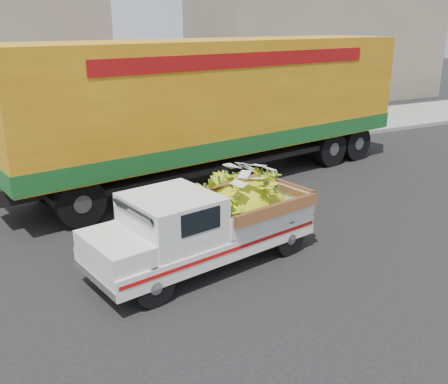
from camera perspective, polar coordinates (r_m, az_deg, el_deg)
ground at (r=9.23m, az=5.97°, el=-8.48°), size 100.00×100.00×0.00m
curb at (r=15.77m, az=-9.97°, el=3.31°), size 60.00×0.25×0.15m
sidewalk at (r=17.72m, az=-12.17°, el=4.86°), size 60.00×4.00×0.14m
building_right at (r=30.04m, az=10.64°, el=16.20°), size 14.00×6.00×6.00m
pickup_truck at (r=9.12m, az=-0.75°, el=-3.22°), size 4.42×2.26×1.48m
semi_trailer at (r=13.77m, az=-0.43°, el=10.07°), size 12.07×4.32×3.80m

